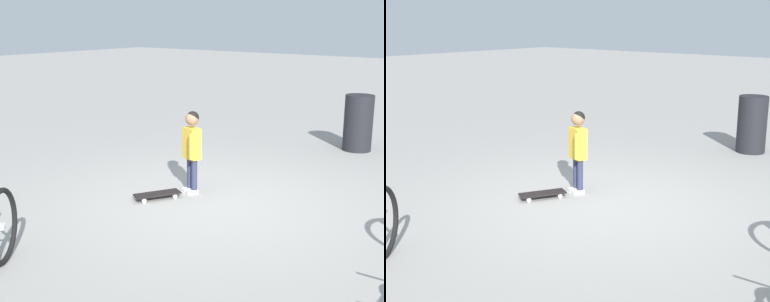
% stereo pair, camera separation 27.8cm
% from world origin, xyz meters
% --- Properties ---
extents(ground_plane, '(50.00, 50.00, 0.00)m').
position_xyz_m(ground_plane, '(0.00, 0.00, 0.00)').
color(ground_plane, gray).
extents(child_person, '(0.32, 0.29, 1.06)m').
position_xyz_m(child_person, '(0.21, 0.50, 0.66)').
color(child_person, '#2D3351').
rests_on(child_person, ground).
extents(skateboard, '(0.60, 0.44, 0.07)m').
position_xyz_m(skateboard, '(-0.26, 0.68, 0.06)').
color(skateboard, black).
rests_on(skateboard, ground).
extents(trash_bin, '(0.48, 0.48, 0.94)m').
position_xyz_m(trash_bin, '(3.72, -0.30, 0.47)').
color(trash_bin, black).
rests_on(trash_bin, ground).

